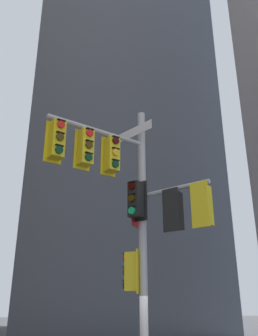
{
  "coord_description": "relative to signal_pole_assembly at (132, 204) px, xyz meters",
  "views": [
    {
      "loc": [
        -2.06,
        -9.68,
        2.34
      ],
      "look_at": [
        -0.39,
        0.0,
        6.04
      ],
      "focal_mm": 38.35,
      "sensor_mm": 36.0,
      "label": 1
    }
  ],
  "objects": [
    {
      "name": "building_mid_block",
      "position": [
        3.16,
        26.23,
        15.87
      ],
      "size": [
        16.81,
        16.81,
        41.37
      ],
      "primitive_type": "cube",
      "color": "#4C5460",
      "rests_on": "ground"
    },
    {
      "name": "signal_pole_assembly",
      "position": [
        0.0,
        0.0,
        0.0
      ],
      "size": [
        4.27,
        2.22,
        7.87
      ],
      "color": "#B2B2B5",
      "rests_on": "ground"
    }
  ]
}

